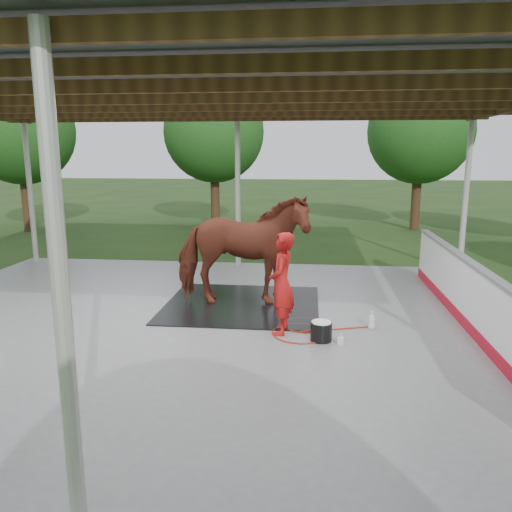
# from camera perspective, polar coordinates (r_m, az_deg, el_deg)

# --- Properties ---
(ground) EXTENTS (100.00, 100.00, 0.00)m
(ground) POSITION_cam_1_polar(r_m,az_deg,el_deg) (8.89, -6.37, -8.03)
(ground) COLOR #1E3814
(concrete_slab) EXTENTS (12.00, 10.00, 0.05)m
(concrete_slab) POSITION_cam_1_polar(r_m,az_deg,el_deg) (8.88, -6.37, -7.88)
(concrete_slab) COLOR slate
(concrete_slab) RESTS_ON ground
(pavilion_structure) EXTENTS (12.60, 10.60, 4.05)m
(pavilion_structure) POSITION_cam_1_polar(r_m,az_deg,el_deg) (8.43, -7.01, 18.26)
(pavilion_structure) COLOR beige
(pavilion_structure) RESTS_ON ground
(dasher_board) EXTENTS (0.16, 8.00, 1.15)m
(dasher_board) POSITION_cam_1_polar(r_m,az_deg,el_deg) (8.94, 23.82, -4.89)
(dasher_board) COLOR #AF0E22
(dasher_board) RESTS_ON concrete_slab
(tree_belt) EXTENTS (28.00, 28.00, 5.80)m
(tree_belt) POSITION_cam_1_polar(r_m,az_deg,el_deg) (9.23, -3.77, 16.63)
(tree_belt) COLOR #382314
(tree_belt) RESTS_ON ground
(rubber_mat) EXTENTS (2.99, 2.80, 0.02)m
(rubber_mat) POSITION_cam_1_polar(r_m,az_deg,el_deg) (9.89, -1.61, -5.53)
(rubber_mat) COLOR black
(rubber_mat) RESTS_ON concrete_slab
(horse) EXTENTS (2.66, 1.41, 2.16)m
(horse) POSITION_cam_1_polar(r_m,az_deg,el_deg) (9.62, -1.65, 0.70)
(horse) COLOR brown
(horse) RESTS_ON rubber_mat
(handler) EXTENTS (0.44, 0.64, 1.69)m
(handler) POSITION_cam_1_polar(r_m,az_deg,el_deg) (8.18, 2.97, -3.16)
(handler) COLOR #A91312
(handler) RESTS_ON concrete_slab
(wash_bucket) EXTENTS (0.34, 0.34, 0.32)m
(wash_bucket) POSITION_cam_1_polar(r_m,az_deg,el_deg) (8.09, 7.46, -8.48)
(wash_bucket) COLOR black
(wash_bucket) RESTS_ON concrete_slab
(soap_bottle_a) EXTENTS (0.15, 0.15, 0.31)m
(soap_bottle_a) POSITION_cam_1_polar(r_m,az_deg,el_deg) (8.78, 13.05, -7.11)
(soap_bottle_a) COLOR silver
(soap_bottle_a) RESTS_ON concrete_slab
(soap_bottle_b) EXTENTS (0.11, 0.11, 0.19)m
(soap_bottle_b) POSITION_cam_1_polar(r_m,az_deg,el_deg) (7.98, 9.68, -9.34)
(soap_bottle_b) COLOR #338CD8
(soap_bottle_b) RESTS_ON concrete_slab
(hose_coil) EXTENTS (1.64, 1.27, 0.02)m
(hose_coil) POSITION_cam_1_polar(r_m,az_deg,el_deg) (8.55, 5.32, -8.39)
(hose_coil) COLOR #A91D0C
(hose_coil) RESTS_ON concrete_slab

